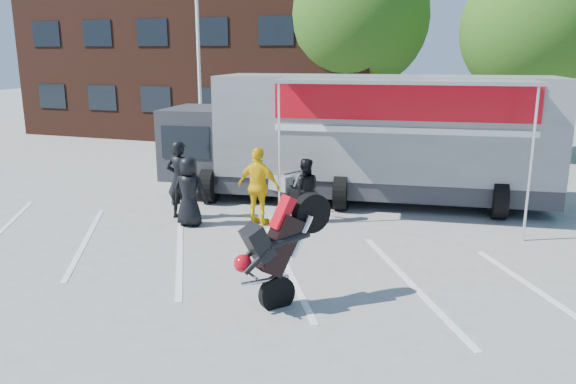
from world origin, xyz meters
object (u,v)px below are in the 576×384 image
Objects in this scene: spectator_leather_b at (180,180)px; spectator_leather_c at (305,190)px; transporter_truck at (363,201)px; parked_motorcycle at (277,207)px; spectator_leather_a at (189,191)px; spectator_hivis at (259,187)px; tree_mid at (534,30)px; stunt_bike_rider at (308,298)px; flagpole at (204,25)px; tree_left at (358,18)px.

spectator_leather_b reaches higher than spectator_leather_c.
parked_motorcycle is (-2.05, -1.46, 0.00)m from transporter_truck.
spectator_leather_a is (-1.39, -2.27, 0.85)m from parked_motorcycle.
spectator_leather_b reaches higher than transporter_truck.
transporter_truck is at bearing -114.95° from spectator_hivis.
tree_mid is 16.52m from stunt_bike_rider.
flagpole is at bearing -156.03° from tree_mid.
tree_left reaches higher than spectator_hivis.
tree_mid reaches higher than spectator_hivis.
stunt_bike_rider is (3.04, -16.26, -5.57)m from tree_left.
spectator_leather_c is at bearing -160.18° from spectator_leather_a.
spectator_hivis is (4.84, -6.57, -4.10)m from flagpole.
spectator_leather_a is 0.86× the size of spectator_leather_b.
tree_mid is at bearing 114.53° from stunt_bike_rider.
spectator_leather_c is (-5.45, -10.92, -4.15)m from tree_mid.
spectator_leather_b is at bearing -148.56° from transporter_truck.
stunt_bike_rider is at bearing 130.21° from spectator_hivis.
spectator_leather_b is at bearing 156.88° from parked_motorcycle.
transporter_truck is at bearing 133.68° from stunt_bike_rider.
spectator_leather_b is at bearing -178.93° from stunt_bike_rider.
stunt_bike_rider is at bearing -54.62° from flagpole.
spectator_hivis is (2.08, 0.15, -0.04)m from spectator_leather_b.
spectator_leather_c is at bearing -45.62° from flagpole.
spectator_leather_a reaches higher than parked_motorcycle.
tree_mid is at bearing -130.65° from spectator_leather_a.
spectator_hivis is at bearing -53.63° from flagpole.
spectator_leather_b reaches higher than parked_motorcycle.
flagpole is 8.98m from spectator_leather_a.
parked_motorcycle is 5.91m from stunt_bike_rider.
tree_mid is (7.00, -1.00, -0.62)m from tree_left.
spectator_hivis is at bearing -164.97° from spectator_leather_a.
flagpole is 1.04× the size of tree_mid.
spectator_leather_c is (-1.49, 4.34, 0.79)m from stunt_bike_rider.
stunt_bike_rider is at bearing 135.08° from spectator_leather_a.
transporter_truck is 5.53× the size of spectator_leather_b.
tree_left is 14.06m from spectator_leather_a.
tree_left is 5.45× the size of spectator_leather_c.
flagpole is 13.56m from stunt_bike_rider.
parked_motorcycle is (0.44, -10.94, -5.57)m from tree_left.
spectator_leather_a is at bearing -178.24° from stunt_bike_rider.
stunt_bike_rider is at bearing 138.95° from spectator_leather_b.
parked_motorcycle is 1.68m from spectator_leather_c.
transporter_truck is (2.49, -9.49, -5.57)m from tree_left.
spectator_hivis is at bearing -178.97° from spectator_leather_b.
spectator_leather_b is 1.04× the size of spectator_hivis.
tree_left is 4.18× the size of stunt_bike_rider.
spectator_hivis is (-0.95, -0.65, 0.16)m from spectator_leather_c.
spectator_leather_c is (-0.95, -2.43, 0.79)m from transporter_truck.
tree_left reaches higher than tree_mid.
flagpole is 3.57× the size of parked_motorcycle.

